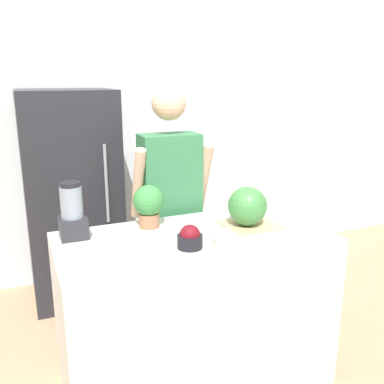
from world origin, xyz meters
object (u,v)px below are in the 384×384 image
Objects in this scene: refrigerator at (73,198)px; person at (170,210)px; bowl_cream at (225,238)px; watermelon at (247,206)px; bowl_cherries at (190,238)px; blender at (72,214)px; potted_plant at (149,204)px.

refrigerator is 0.98× the size of person.
bowl_cream is (0.04, -0.75, 0.06)m from person.
watermelon is (0.85, -1.33, 0.21)m from refrigerator.
blender reaches higher than bowl_cherries.
blender is at bearing 144.62° from bowl_cherries.
potted_plant is (-0.25, -0.33, 0.17)m from person.
bowl_cherries is 1.07× the size of bowl_cream.
watermelon is at bearing -22.76° from potted_plant.
bowl_cherries is (-0.15, -0.72, 0.08)m from person.
bowl_cream is at bearing -29.43° from blender.
person is 0.79m from blender.
watermelon is 0.48m from bowl_cherries.
person is at bearing 117.33° from watermelon.
bowl_cream is at bearing -54.96° from potted_plant.
watermelon reaches higher than bowl_cherries.
bowl_cherries reaches higher than bowl_cream.
blender is at bearing -179.27° from potted_plant.
blender is (-0.13, -1.11, 0.22)m from refrigerator.
potted_plant reaches higher than bowl_cream.
potted_plant is at bearing 157.24° from watermelon.
person is at bearing 52.34° from potted_plant.
bowl_cream is (-0.25, -0.20, -0.10)m from watermelon.
bowl_cherries is at bearing -35.38° from blender.
person is 13.88× the size of bowl_cream.
refrigerator is at bearing 111.62° from bowl_cream.
bowl_cream is at bearing -68.38° from refrigerator.
bowl_cherries is at bearing -74.63° from refrigerator.
potted_plant is (0.31, -1.11, 0.22)m from refrigerator.
watermelon is at bearing -57.44° from refrigerator.
bowl_cream is 0.86m from blender.
blender is at bearing -96.87° from refrigerator.
refrigerator is 13.55× the size of bowl_cream.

